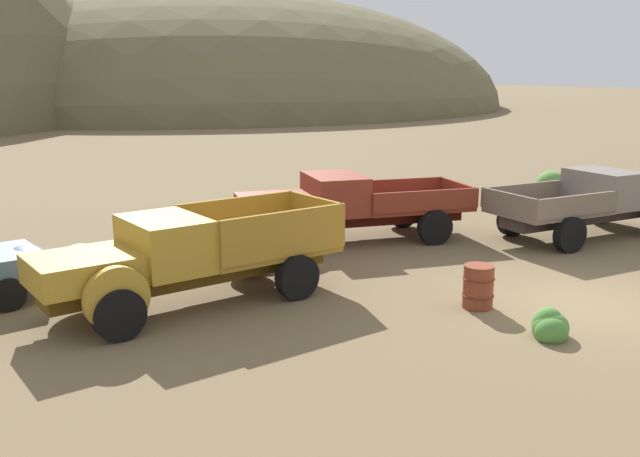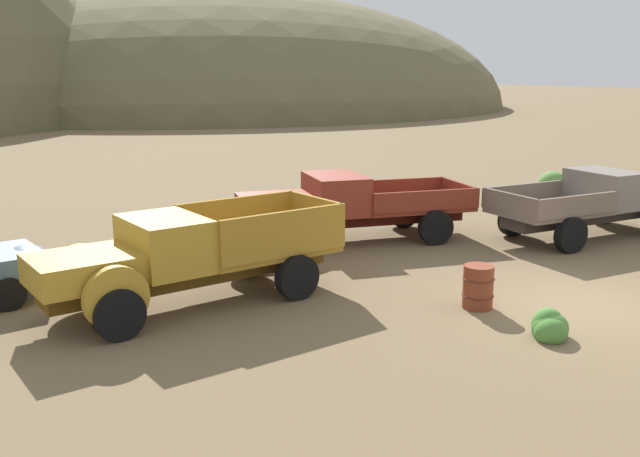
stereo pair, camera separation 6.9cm
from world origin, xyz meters
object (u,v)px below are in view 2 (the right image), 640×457
oil_drum_foreground (478,287)px  truck_mustard (176,258)px  truck_rust_red (340,206)px  truck_primer_gray (601,202)px

oil_drum_foreground → truck_mustard: bearing=147.0°
truck_rust_red → truck_primer_gray: size_ratio=1.09×
truck_rust_red → truck_primer_gray: (6.80, -3.44, -0.02)m
truck_primer_gray → oil_drum_foreground: 8.07m
truck_mustard → truck_rust_red: bearing=-158.0°
truck_mustard → oil_drum_foreground: (5.10, -3.31, -0.59)m
truck_primer_gray → oil_drum_foreground: (-7.59, -2.68, -0.55)m
truck_mustard → truck_primer_gray: (12.70, -0.63, -0.04)m
truck_rust_red → oil_drum_foreground: 6.20m
truck_rust_red → truck_mustard: bearing=41.6°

